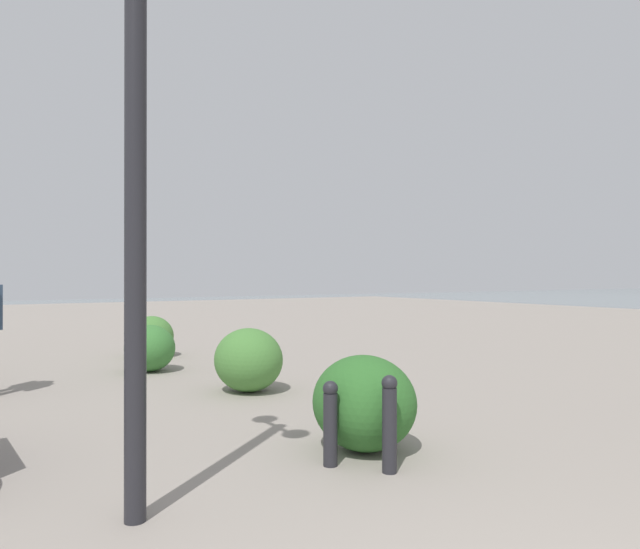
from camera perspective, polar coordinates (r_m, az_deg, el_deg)
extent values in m
cylinder|color=#232328|center=(3.92, -17.91, 5.69)|extent=(0.14, 0.14, 3.98)
cylinder|color=#232328|center=(4.83, 6.93, -15.15)|extent=(0.12, 0.12, 0.68)
sphere|color=#232328|center=(4.74, 6.93, -10.69)|extent=(0.13, 0.13, 0.13)
cylinder|color=#232328|center=(4.96, 1.04, -15.19)|extent=(0.12, 0.12, 0.61)
sphere|color=#232328|center=(4.89, 1.04, -11.29)|extent=(0.13, 0.13, 0.13)
ellipsoid|color=#387533|center=(10.05, -16.59, -7.04)|extent=(0.91, 0.82, 0.78)
ellipsoid|color=#477F38|center=(8.03, -7.14, -8.43)|extent=(1.03, 0.92, 0.87)
ellipsoid|color=#2D6628|center=(5.37, 4.41, -12.61)|extent=(1.02, 0.92, 0.87)
ellipsoid|color=#477F38|center=(11.87, -16.44, -5.92)|extent=(0.94, 0.85, 0.80)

